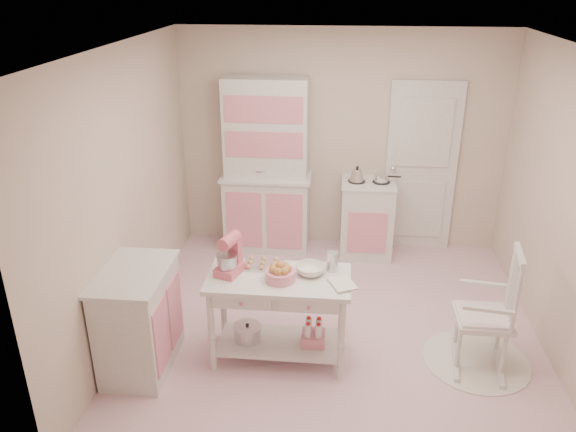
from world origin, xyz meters
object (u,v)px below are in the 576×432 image
object	(u,v)px
base_cabinet	(139,320)
stove	(367,218)
stand_mixer	(229,256)
rocking_chair	(485,308)
hutch	(266,167)
work_table	(279,317)
bread_basket	(280,275)

from	to	relation	value
base_cabinet	stove	bearing A→B (deg)	49.65
base_cabinet	stand_mixer	world-z (taller)	stand_mixer
base_cabinet	rocking_chair	xyz separation A→B (m)	(2.89, 0.33, 0.09)
hutch	stand_mixer	world-z (taller)	hutch
base_cabinet	hutch	bearing A→B (deg)	72.02
work_table	stand_mixer	world-z (taller)	stand_mixer
stove	rocking_chair	distance (m)	2.19
base_cabinet	bread_basket	distance (m)	1.25
rocking_chair	stand_mixer	world-z (taller)	stand_mixer
work_table	bread_basket	distance (m)	0.45
stove	rocking_chair	xyz separation A→B (m)	(0.92, -1.99, 0.09)
rocking_chair	bread_basket	size ratio (longest dim) A/B	4.40
stove	hutch	bearing A→B (deg)	177.61
stove	bread_basket	bearing A→B (deg)	-110.38
hutch	bread_basket	bearing A→B (deg)	-79.39
hutch	stove	distance (m)	1.33
stand_mixer	bread_basket	size ratio (longest dim) A/B	1.36
hutch	stand_mixer	bearing A→B (deg)	-90.86
base_cabinet	rocking_chair	world-z (taller)	rocking_chair
rocking_chair	stand_mixer	distance (m)	2.19
stove	stand_mixer	world-z (taller)	stand_mixer
base_cabinet	stand_mixer	distance (m)	0.93
hutch	bread_basket	distance (m)	2.23
rocking_chair	bread_basket	world-z (taller)	rocking_chair
stove	base_cabinet	xyz separation A→B (m)	(-1.97, -2.32, 0.00)
hutch	work_table	distance (m)	2.26
stove	work_table	world-z (taller)	stove
hutch	bread_basket	xyz separation A→B (m)	(0.41, -2.18, -0.19)
base_cabinet	work_table	xyz separation A→B (m)	(1.16, 0.24, -0.06)
work_table	rocking_chair	bearing A→B (deg)	2.99
stove	stand_mixer	distance (m)	2.45
stove	bread_basket	xyz separation A→B (m)	(-0.79, -2.13, 0.39)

